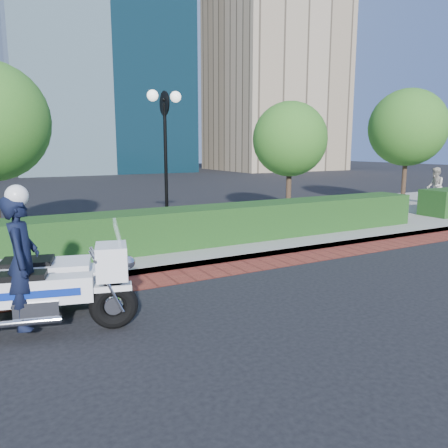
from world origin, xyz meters
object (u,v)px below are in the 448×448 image
lamppost (165,140)px  pedestrian (435,186)px  tree_d (408,128)px  tree_c (290,139)px  police_motorcycle (37,278)px

lamppost → pedestrian: size_ratio=2.44×
pedestrian → tree_d: bearing=-82.9°
lamppost → pedestrian: (13.03, 0.45, -1.95)m
tree_c → police_motorcycle: (-9.64, -6.39, -2.28)m
lamppost → tree_d: (12.00, 1.30, 0.65)m
tree_d → pedestrian: size_ratio=2.99×
police_motorcycle → tree_d: bearing=36.1°
tree_d → pedestrian: tree_d is taller
lamppost → tree_c: bearing=13.3°
tree_c → police_motorcycle: tree_c is taller
lamppost → police_motorcycle: (-4.14, -5.09, -2.19)m
tree_d → lamppost: bearing=-173.8°
tree_d → police_motorcycle: 17.59m
police_motorcycle → pedestrian: police_motorcycle is taller
tree_d → pedestrian: bearing=-39.4°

